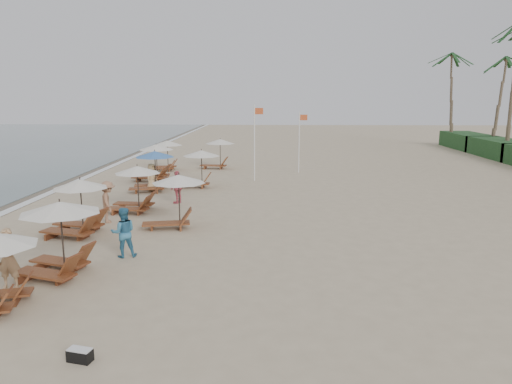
{
  "coord_description": "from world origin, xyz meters",
  "views": [
    {
      "loc": [
        1.4,
        -14.39,
        5.36
      ],
      "look_at": [
        0.71,
        6.06,
        1.3
      ],
      "focal_mm": 33.71,
      "sensor_mm": 36.0,
      "label": 1
    }
  ],
  "objects_px": {
    "lounger_station_4": "(151,172)",
    "inland_station_2": "(217,151)",
    "duffel_bag": "(80,355)",
    "flag_pole_near": "(255,139)",
    "lounger_station_3": "(133,189)",
    "beachgoer_mid_b": "(108,202)",
    "lounger_station_2": "(75,210)",
    "inland_station_0": "(173,195)",
    "beachgoer_far_b": "(152,177)",
    "beachgoer_mid_a": "(123,232)",
    "beachgoer_near": "(9,258)",
    "lounger_station_1": "(55,237)",
    "inland_station_1": "(197,165)",
    "lounger_station_5": "(153,164)",
    "lounger_station_6": "(165,154)",
    "beachgoer_far_a": "(178,187)"
  },
  "relations": [
    {
      "from": "lounger_station_4",
      "to": "inland_station_2",
      "type": "bearing_deg",
      "value": 72.86
    },
    {
      "from": "duffel_bag",
      "to": "flag_pole_near",
      "type": "relative_size",
      "value": 0.11
    },
    {
      "from": "lounger_station_3",
      "to": "beachgoer_mid_b",
      "type": "bearing_deg",
      "value": -104.64
    },
    {
      "from": "lounger_station_2",
      "to": "beachgoer_mid_b",
      "type": "relative_size",
      "value": 1.44
    },
    {
      "from": "lounger_station_3",
      "to": "inland_station_0",
      "type": "distance_m",
      "value": 3.81
    },
    {
      "from": "lounger_station_4",
      "to": "beachgoer_mid_b",
      "type": "bearing_deg",
      "value": -91.12
    },
    {
      "from": "lounger_station_3",
      "to": "beachgoer_far_b",
      "type": "xyz_separation_m",
      "value": [
        -0.4,
        5.09,
        -0.27
      ]
    },
    {
      "from": "inland_station_0",
      "to": "beachgoer_far_b",
      "type": "xyz_separation_m",
      "value": [
        -2.9,
        7.95,
        -0.59
      ]
    },
    {
      "from": "beachgoer_mid_a",
      "to": "beachgoer_mid_b",
      "type": "xyz_separation_m",
      "value": [
        -2.07,
        4.51,
        0.05
      ]
    },
    {
      "from": "lounger_station_2",
      "to": "beachgoer_mid_a",
      "type": "distance_m",
      "value": 3.75
    },
    {
      "from": "duffel_bag",
      "to": "lounger_station_3",
      "type": "bearing_deg",
      "value": 101.25
    },
    {
      "from": "beachgoer_near",
      "to": "lounger_station_1",
      "type": "bearing_deg",
      "value": 39.26
    },
    {
      "from": "lounger_station_4",
      "to": "inland_station_1",
      "type": "height_order",
      "value": "lounger_station_4"
    },
    {
      "from": "lounger_station_5",
      "to": "beachgoer_mid_b",
      "type": "bearing_deg",
      "value": -86.3
    },
    {
      "from": "lounger_station_6",
      "to": "lounger_station_5",
      "type": "bearing_deg",
      "value": -88.68
    },
    {
      "from": "lounger_station_6",
      "to": "inland_station_2",
      "type": "relative_size",
      "value": 0.89
    },
    {
      "from": "lounger_station_4",
      "to": "beachgoer_mid_a",
      "type": "height_order",
      "value": "lounger_station_4"
    },
    {
      "from": "inland_station_2",
      "to": "lounger_station_3",
      "type": "bearing_deg",
      "value": -99.64
    },
    {
      "from": "inland_station_1",
      "to": "beachgoer_mid_b",
      "type": "height_order",
      "value": "inland_station_1"
    },
    {
      "from": "lounger_station_3",
      "to": "beachgoer_mid_a",
      "type": "relative_size",
      "value": 1.47
    },
    {
      "from": "lounger_station_6",
      "to": "beachgoer_mid_b",
      "type": "height_order",
      "value": "lounger_station_6"
    },
    {
      "from": "beachgoer_near",
      "to": "beachgoer_far_a",
      "type": "height_order",
      "value": "beachgoer_near"
    },
    {
      "from": "lounger_station_4",
      "to": "lounger_station_1",
      "type": "bearing_deg",
      "value": -88.15
    },
    {
      "from": "inland_station_0",
      "to": "beachgoer_far_b",
      "type": "relative_size",
      "value": 1.68
    },
    {
      "from": "flag_pole_near",
      "to": "inland_station_0",
      "type": "bearing_deg",
      "value": -104.3
    },
    {
      "from": "beachgoer_mid_a",
      "to": "lounger_station_1",
      "type": "bearing_deg",
      "value": 32.71
    },
    {
      "from": "inland_station_2",
      "to": "beachgoer_near",
      "type": "xyz_separation_m",
      "value": [
        -3.28,
        -23.42,
        -0.49
      ]
    },
    {
      "from": "lounger_station_5",
      "to": "lounger_station_3",
      "type": "bearing_deg",
      "value": -81.99
    },
    {
      "from": "inland_station_1",
      "to": "beachgoer_far_a",
      "type": "height_order",
      "value": "inland_station_1"
    },
    {
      "from": "lounger_station_4",
      "to": "beachgoer_mid_b",
      "type": "distance_m",
      "value": 7.09
    },
    {
      "from": "lounger_station_2",
      "to": "lounger_station_4",
      "type": "distance_m",
      "value": 9.04
    },
    {
      "from": "lounger_station_1",
      "to": "beachgoer_mid_a",
      "type": "bearing_deg",
      "value": 50.32
    },
    {
      "from": "duffel_bag",
      "to": "lounger_station_6",
      "type": "bearing_deg",
      "value": 98.58
    },
    {
      "from": "inland_station_2",
      "to": "duffel_bag",
      "type": "height_order",
      "value": "inland_station_2"
    },
    {
      "from": "lounger_station_2",
      "to": "beachgoer_far_b",
      "type": "height_order",
      "value": "lounger_station_2"
    },
    {
      "from": "lounger_station_2",
      "to": "inland_station_1",
      "type": "bearing_deg",
      "value": 72.36
    },
    {
      "from": "lounger_station_6",
      "to": "lounger_station_3",
      "type": "bearing_deg",
      "value": -84.16
    },
    {
      "from": "inland_station_1",
      "to": "beachgoer_mid_b",
      "type": "xyz_separation_m",
      "value": [
        -2.62,
        -8.32,
        -0.43
      ]
    },
    {
      "from": "lounger_station_3",
      "to": "lounger_station_4",
      "type": "relative_size",
      "value": 0.96
    },
    {
      "from": "inland_station_1",
      "to": "inland_station_2",
      "type": "height_order",
      "value": "same"
    },
    {
      "from": "lounger_station_3",
      "to": "beachgoer_far_a",
      "type": "xyz_separation_m",
      "value": [
        1.75,
        1.87,
        -0.23
      ]
    },
    {
      "from": "flag_pole_near",
      "to": "inland_station_2",
      "type": "bearing_deg",
      "value": 119.69
    },
    {
      "from": "beachgoer_far_b",
      "to": "lounger_station_5",
      "type": "bearing_deg",
      "value": 36.88
    },
    {
      "from": "inland_station_1",
      "to": "beachgoer_far_a",
      "type": "xyz_separation_m",
      "value": [
        -0.34,
        -4.41,
        -0.5
      ]
    },
    {
      "from": "inland_station_2",
      "to": "flag_pole_near",
      "type": "bearing_deg",
      "value": -60.31
    },
    {
      "from": "beachgoer_near",
      "to": "beachgoer_far_b",
      "type": "xyz_separation_m",
      "value": [
        0.48,
        14.44,
        -0.08
      ]
    },
    {
      "from": "inland_station_2",
      "to": "beachgoer_mid_a",
      "type": "distance_m",
      "value": 20.65
    },
    {
      "from": "lounger_station_3",
      "to": "beachgoer_near",
      "type": "xyz_separation_m",
      "value": [
        -0.89,
        -9.35,
        -0.19
      ]
    },
    {
      "from": "inland_station_2",
      "to": "lounger_station_4",
      "type": "bearing_deg",
      "value": -107.14
    },
    {
      "from": "beachgoer_mid_b",
      "to": "beachgoer_far_a",
      "type": "height_order",
      "value": "beachgoer_mid_b"
    }
  ]
}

